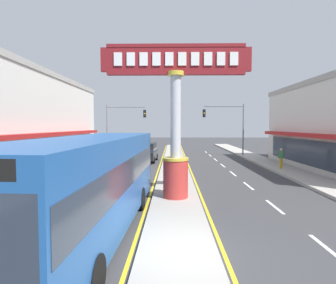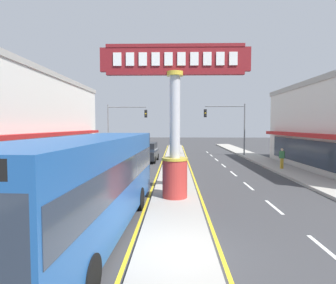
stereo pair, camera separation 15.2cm
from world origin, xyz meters
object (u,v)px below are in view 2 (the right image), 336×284
Objects in this scene: suv_mid_left_lane at (148,152)px; sedan_near_left_lane at (98,162)px; storefront_left at (3,120)px; sedan_far_right_lane at (117,153)px; district_sign at (175,119)px; traffic_light_right_side at (230,121)px; bus_near_right_lane at (90,179)px; pedestrian_near_kerb at (282,157)px; traffic_light_left_side at (123,121)px.

sedan_near_left_lane is at bearing -117.09° from suv_mid_left_lane.
storefront_left is 5.68× the size of sedan_far_right_lane.
traffic_light_right_side is (6.38, 19.68, 0.31)m from district_sign.
sedan_near_left_lane is (0.00, -7.13, 0.00)m from sedan_far_right_lane.
traffic_light_right_side is at bearing 72.04° from district_sign.
sedan_near_left_lane is (-6.09, 8.45, -3.15)m from district_sign.
sedan_near_left_lane is at bearing -138.01° from traffic_light_right_side.
district_sign reaches higher than suv_mid_left_lane.
bus_near_right_lane is 2.61× the size of sedan_near_left_lane.
traffic_light_right_side reaches higher than bus_near_right_lane.
sedan_far_right_lane is 7.13m from sedan_near_left_lane.
district_sign is at bearing 58.12° from bus_near_right_lane.
sedan_far_right_lane is 2.66× the size of pedestrian_near_kerb.
pedestrian_near_kerb reaches higher than sedan_far_right_lane.
district_sign reaches higher than bus_near_right_lane.
sedan_far_right_lane is at bearing 168.47° from suv_mid_left_lane.
district_sign reaches higher than sedan_near_left_lane.
suv_mid_left_lane is (3.31, -0.67, 0.20)m from sedan_far_right_lane.
traffic_light_right_side is 13.57m from sedan_far_right_lane.
sedan_far_right_lane is at bearing -161.83° from traffic_light_right_side.
bus_near_right_lane reaches higher than pedestrian_near_kerb.
sedan_near_left_lane is (8.88, -2.14, -3.32)m from storefront_left.
sedan_near_left_lane is at bearing 104.31° from bus_near_right_lane.
sedan_far_right_lane is (-6.09, 15.58, -3.15)m from district_sign.
traffic_light_right_side is at bearing 27.47° from suv_mid_left_lane.
storefront_left is at bearing -160.49° from suv_mid_left_lane.
district_sign is 0.30× the size of storefront_left.
traffic_light_right_side is (12.75, -0.91, 0.00)m from traffic_light_left_side.
district_sign is at bearing -107.96° from traffic_light_right_side.
pedestrian_near_kerb is (8.63, 9.26, -2.83)m from district_sign.
sedan_near_left_lane is (0.28, -12.14, -3.46)m from traffic_light_left_side.
traffic_light_right_side is at bearing 41.99° from sedan_near_left_lane.
traffic_light_right_side is at bearing 23.05° from storefront_left.
storefront_left reaches higher than pedestrian_near_kerb.
storefront_left is 10.72m from sedan_far_right_lane.
district_sign is 21.55m from traffic_light_left_side.
suv_mid_left_lane is 2.86× the size of pedestrian_near_kerb.
storefront_left is 19.52m from bus_near_right_lane.
pedestrian_near_kerb is at bearing 3.13° from sedan_near_left_lane.
sedan_near_left_lane is 14.75m from pedestrian_near_kerb.
sedan_far_right_lane is 16.03m from pedestrian_near_kerb.
sedan_far_right_lane is 3.38m from suv_mid_left_lane.
bus_near_right_lane reaches higher than sedan_near_left_lane.
suv_mid_left_lane is (-9.17, -4.77, -3.26)m from traffic_light_right_side.
bus_near_right_lane reaches higher than suv_mid_left_lane.
storefront_left reaches higher than sedan_near_left_lane.
traffic_light_right_side reaches higher than sedan_near_left_lane.
bus_near_right_lane is 2.41× the size of suv_mid_left_lane.
bus_near_right_lane is at bearing -75.69° from sedan_near_left_lane.
traffic_light_left_side and traffic_light_right_side have the same top height.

